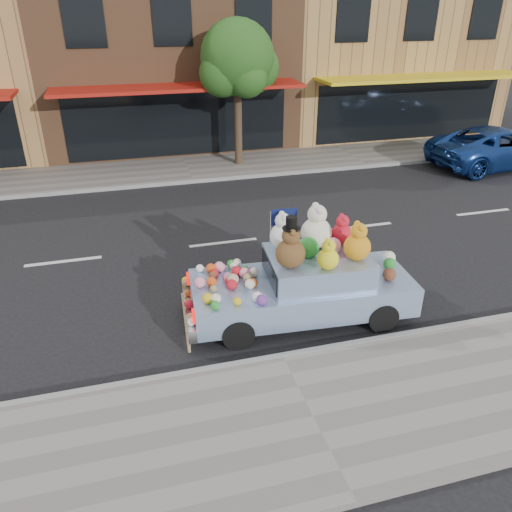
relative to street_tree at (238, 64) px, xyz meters
name	(u,v)px	position (x,y,z in m)	size (l,w,h in m)	color
ground	(223,243)	(-2.03, -6.55, -3.69)	(120.00, 120.00, 0.00)	black
near_sidewalk	(313,419)	(-2.03, -13.05, -3.63)	(60.00, 3.00, 0.12)	gray
far_sidewalk	(187,169)	(-2.03, -0.05, -3.63)	(60.00, 3.00, 0.12)	gray
near_kerb	(282,358)	(-2.03, -11.55, -3.63)	(60.00, 0.12, 0.13)	gray
far_kerb	(193,181)	(-2.03, -1.55, -3.63)	(60.00, 0.12, 0.13)	gray
storefront_mid	(164,53)	(-2.03, 5.42, -0.05)	(10.00, 9.80, 7.30)	brown
storefront_right	(372,48)	(7.97, 5.42, -0.05)	(10.00, 9.80, 7.30)	#AD8248
street_tree	(238,64)	(0.00, 0.00, 0.00)	(3.00, 2.70, 5.22)	#38281C
car_blue	(499,147)	(9.45, -2.67, -2.95)	(2.47, 5.36, 1.49)	#1A3F92
art_car	(303,280)	(-1.20, -10.29, -2.87)	(4.60, 2.07, 2.34)	black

